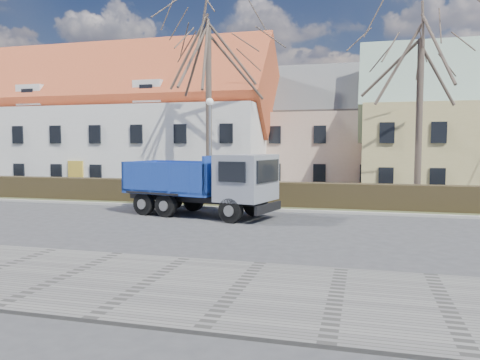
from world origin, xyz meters
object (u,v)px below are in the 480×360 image
(dump_truck, at_px, (195,184))
(streetlight, at_px, (210,150))
(parked_car_a, at_px, (175,185))
(cart_frame, at_px, (150,200))

(dump_truck, height_order, streetlight, streetlight)
(parked_car_a, bearing_deg, cart_frame, 175.61)
(cart_frame, height_order, parked_car_a, parked_car_a)
(cart_frame, bearing_deg, dump_truck, -34.70)
(parked_car_a, bearing_deg, dump_truck, -164.56)
(cart_frame, bearing_deg, parked_car_a, 98.94)
(streetlight, distance_m, cart_frame, 4.45)
(dump_truck, height_order, cart_frame, dump_truck)
(dump_truck, relative_size, streetlight, 1.24)
(streetlight, xyz_separation_m, cart_frame, (-2.68, -2.29, -2.72))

